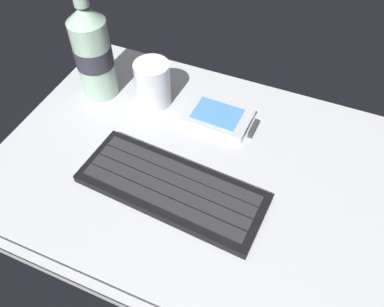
{
  "coord_description": "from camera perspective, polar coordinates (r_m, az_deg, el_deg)",
  "views": [
    {
      "loc": [
        15.37,
        -36.11,
        50.06
      ],
      "look_at": [
        0.0,
        0.0,
        3.0
      ],
      "focal_mm": 36.42,
      "sensor_mm": 36.0,
      "label": 1
    }
  ],
  "objects": [
    {
      "name": "ground_plane",
      "position": [
        0.64,
        -0.08,
        -2.42
      ],
      "size": [
        64.0,
        48.0,
        2.8
      ],
      "color": "#B7BABC"
    },
    {
      "name": "keyboard",
      "position": [
        0.6,
        -3.0,
        -5.0
      ],
      "size": [
        29.7,
        13.01,
        1.7
      ],
      "color": "black",
      "rests_on": "ground_plane"
    },
    {
      "name": "handheld_device",
      "position": [
        0.7,
        4.2,
        5.29
      ],
      "size": [
        13.02,
        8.07,
        1.5
      ],
      "color": "#B7BABF",
      "rests_on": "ground_plane"
    },
    {
      "name": "water_bottle",
      "position": [
        0.73,
        -14.31,
        14.2
      ],
      "size": [
        6.73,
        6.73,
        20.8
      ],
      "color": "#9EC1A8",
      "rests_on": "ground_plane"
    },
    {
      "name": "juice_cup",
      "position": [
        0.72,
        -5.73,
        9.93
      ],
      "size": [
        6.4,
        6.4,
        8.5
      ],
      "color": "silver",
      "rests_on": "ground_plane"
    }
  ]
}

